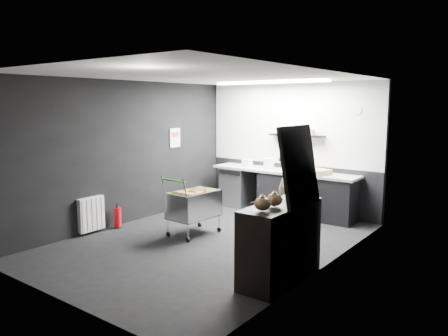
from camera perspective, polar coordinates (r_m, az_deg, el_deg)
The scene contains 22 objects.
floor at distance 7.36m, azimuth -1.90°, elevation -9.55°, with size 5.50×5.50×0.00m, color black.
ceiling at distance 7.01m, azimuth -2.01°, elevation 11.93°, with size 5.50×5.50×0.00m, color white.
wall_back at distance 9.35m, azimuth 8.71°, elevation 2.69°, with size 5.50×5.50×0.00m, color black.
wall_front at distance 5.24m, azimuth -21.20°, elevation -2.28°, with size 5.50×5.50×0.00m, color black.
wall_left at distance 8.45m, azimuth -12.56°, elevation 1.98°, with size 5.50×5.50×0.00m, color black.
wall_right at distance 6.02m, azimuth 13.03°, elevation -0.60°, with size 5.50×5.50×0.00m, color black.
kitchen_wall_panel at distance 9.29m, azimuth 8.72°, elevation 5.74°, with size 3.95×0.02×1.70m, color silver.
dado_panel at distance 9.45m, azimuth 8.54°, elevation -2.46°, with size 3.95×0.02×1.00m, color black.
floating_shelf at distance 9.12m, azimuth 9.47°, elevation 4.23°, with size 1.20×0.22×0.04m, color black.
wall_clock at distance 8.70m, azimuth 16.94°, elevation 7.28°, with size 0.20×0.20×0.03m, color silver.
poster at distance 9.31m, azimuth -6.43°, elevation 3.94°, with size 0.02×0.30×0.40m, color white.
poster_red_band at distance 9.30m, azimuth -6.41°, elevation 4.37°, with size 0.01×0.22×0.10m, color red.
radiator at distance 8.03m, azimuth -16.96°, elevation -5.78°, with size 0.10×0.50×0.60m, color silver.
ceiling_strip at distance 8.53m, azimuth 5.99°, elevation 11.07°, with size 2.40×0.20×0.04m, color white.
prep_counter at distance 9.13m, azimuth 8.35°, elevation -3.11°, with size 3.20×0.61×0.90m.
person at distance 8.52m, azimuth 8.77°, elevation -0.89°, with size 0.66×0.43×1.81m, color beige.
shopping_cart at distance 7.64m, azimuth -3.98°, elevation -5.05°, with size 0.61×0.97×1.04m.
sideboard at distance 5.72m, azimuth 7.66°, elevation -8.32°, with size 0.57×1.34×2.01m.
fire_extinguisher at distance 8.29m, azimuth -13.73°, elevation -6.17°, with size 0.13×0.13×0.44m.
cardboard_box at distance 8.72m, azimuth 11.94°, elevation -0.47°, with size 0.50×0.38×0.10m, color tan.
pink_tub at distance 9.27m, azimuth 5.87°, elevation 0.58°, with size 0.22×0.22×0.22m, color silver.
white_container at distance 9.50m, azimuth 3.05°, elevation 0.64°, with size 0.19×0.15×0.17m, color silver.
Camera 1 is at (4.40, -5.44, 2.28)m, focal length 35.00 mm.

